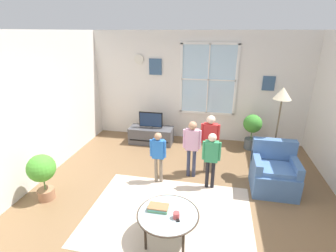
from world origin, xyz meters
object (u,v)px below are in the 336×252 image
armchair (274,173)px  person_blue_shirt (158,152)px  tv_stand (151,135)px  television (151,120)px  potted_plant_corner (42,171)px  cup (176,215)px  potted_plant_by_window (252,128)px  coffee_table (168,215)px  floor_lamp (281,103)px  book_stack (158,208)px  remote_near_books (177,218)px  person_pink_shirt (192,143)px  person_red_shirt (210,138)px  person_green_shirt (211,155)px

armchair → person_blue_shirt: size_ratio=0.86×
tv_stand → television: (0.00, -0.00, 0.42)m
television → potted_plant_corner: size_ratio=0.72×
television → cup: bearing=-69.3°
cup → potted_plant_by_window: size_ratio=0.10×
person_blue_shirt → potted_plant_by_window: person_blue_shirt is taller
coffee_table → floor_lamp: bearing=50.5°
book_stack → potted_plant_by_window: size_ratio=0.32×
book_stack → remote_near_books: 0.30m
person_pink_shirt → television: bearing=130.5°
tv_stand → remote_near_books: bearing=-69.1°
tv_stand → coffee_table: coffee_table is taller
book_stack → cup: 0.29m
person_blue_shirt → floor_lamp: bearing=18.1°
armchair → person_red_shirt: size_ratio=0.72×
tv_stand → person_green_shirt: bearing=-47.6°
tv_stand → remote_near_books: (1.19, -3.13, 0.22)m
television → person_blue_shirt: 1.81m
tv_stand → cup: 3.35m
remote_near_books → person_red_shirt: size_ratio=0.12×
cup → person_pink_shirt: person_pink_shirt is taller
person_green_shirt → potted_plant_by_window: 2.08m
cup → person_green_shirt: person_green_shirt is taller
tv_stand → person_pink_shirt: size_ratio=0.95×
person_pink_shirt → potted_plant_by_window: size_ratio=1.33×
coffee_table → potted_plant_by_window: size_ratio=0.98×
television → potted_plant_by_window: (2.46, 0.16, -0.09)m
person_blue_shirt → coffee_table: bearing=-71.3°
person_green_shirt → potted_plant_by_window: person_green_shirt is taller
book_stack → floor_lamp: floor_lamp is taller
tv_stand → person_red_shirt: (1.51, -1.16, 0.55)m
person_green_shirt → person_red_shirt: size_ratio=0.89×
television → floor_lamp: 3.05m
tv_stand → person_red_shirt: person_red_shirt is taller
person_red_shirt → person_blue_shirt: 1.07m
armchair → person_green_shirt: (-1.12, -0.19, 0.35)m
television → potted_plant_by_window: 2.47m
book_stack → floor_lamp: size_ratio=0.15×
potted_plant_by_window → floor_lamp: bearing=-76.6°
coffee_table → person_blue_shirt: size_ratio=0.84×
cup → person_blue_shirt: 1.53m
person_green_shirt → person_blue_shirt: 0.96m
cup → armchair: bearing=46.7°
coffee_table → person_pink_shirt: bearing=85.6°
person_red_shirt → potted_plant_corner: (-2.67, -1.45, -0.23)m
person_green_shirt → person_blue_shirt: bearing=-179.9°
remote_near_books → potted_plant_by_window: 3.52m
coffee_table → person_blue_shirt: (-0.46, 1.35, 0.24)m
cup → potted_plant_corner: size_ratio=0.11×
coffee_table → cup: size_ratio=9.74×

